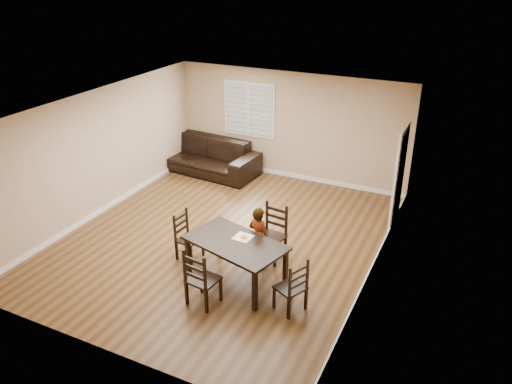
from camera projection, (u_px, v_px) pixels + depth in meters
ground at (223, 238)px, 10.08m from camera, size 7.00×7.00×0.00m
room at (226, 152)px, 9.44m from camera, size 6.04×7.04×2.72m
dining_table at (235, 246)px, 8.45m from camera, size 1.89×1.36×0.80m
chair_near at (274, 233)px, 9.31m from camera, size 0.53×0.51×1.07m
chair_far at (198, 282)px, 7.92m from camera, size 0.52×0.49×1.04m
chair_left at (184, 236)px, 9.31m from camera, size 0.43×0.45×0.93m
chair_right at (295, 290)px, 7.80m from camera, size 0.54×0.56×0.95m
child at (259, 238)px, 8.93m from camera, size 0.49×0.38×1.20m
napkin at (243, 237)px, 8.55m from camera, size 0.32×0.32×0.00m
donut at (244, 236)px, 8.52m from camera, size 0.11×0.11×0.04m
sofa at (203, 155)px, 13.10m from camera, size 3.07×1.41×0.87m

